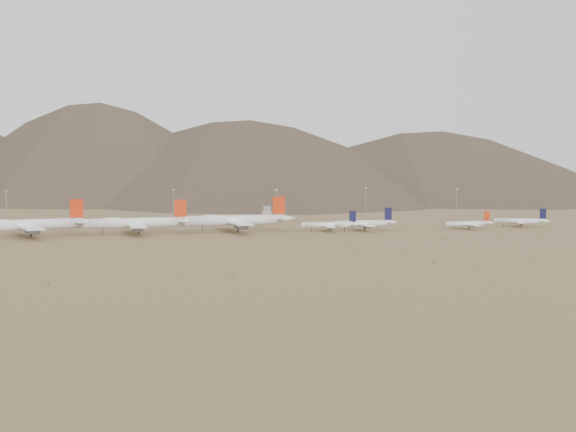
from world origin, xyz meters
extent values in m
plane|color=olive|center=(0.00, 0.00, 0.00)|extent=(3000.00, 3000.00, 0.00)
cylinder|color=white|center=(-135.73, 20.02, 7.84)|extent=(63.00, 27.57, 6.66)
cone|color=white|center=(-101.68, 31.95, 8.34)|extent=(12.92, 9.49, 5.99)
cube|color=white|center=(-136.94, 19.60, 6.84)|extent=(29.24, 59.14, 0.83)
cube|color=white|center=(-106.55, 30.24, 8.50)|extent=(12.89, 23.09, 0.40)
cube|color=red|center=(-107.76, 29.82, 17.07)|extent=(8.10, 3.33, 11.81)
cylinder|color=black|center=(-135.06, 22.02, 2.25)|extent=(0.54, 0.54, 4.51)
cylinder|color=black|center=(-133.96, 18.88, 2.25)|extent=(0.54, 0.54, 4.51)
ellipsoid|color=white|center=(-151.53, 14.49, 9.67)|extent=(21.10, 11.52, 3.99)
cylinder|color=slate|center=(-140.85, 30.74, 5.19)|extent=(7.07, 4.96, 3.00)
cylinder|color=slate|center=(-133.04, 8.45, 5.19)|extent=(7.07, 4.96, 3.00)
cylinder|color=slate|center=(-144.36, 40.77, 5.19)|extent=(7.07, 4.96, 3.00)
cylinder|color=slate|center=(-129.53, -1.58, 5.19)|extent=(7.07, 4.96, 3.00)
cylinder|color=white|center=(-70.32, 27.84, 7.50)|extent=(61.99, 13.10, 6.37)
sphere|color=white|center=(-100.96, 24.46, 7.50)|extent=(6.24, 6.24, 6.24)
cone|color=white|center=(-36.00, 31.63, 7.98)|extent=(11.66, 6.92, 5.73)
cube|color=white|center=(-71.54, 27.71, 6.55)|extent=(16.01, 57.26, 0.80)
cube|color=white|center=(-40.90, 31.09, 8.14)|extent=(7.87, 21.96, 0.38)
cube|color=red|center=(-42.12, 30.96, 16.34)|extent=(8.03, 1.45, 11.30)
cylinder|color=black|center=(-91.77, 25.47, 2.16)|extent=(0.41, 0.41, 4.32)
cylinder|color=black|center=(-69.26, 29.56, 2.16)|extent=(0.51, 0.51, 4.32)
cylinder|color=black|center=(-68.92, 26.40, 2.16)|extent=(0.51, 0.51, 4.32)
ellipsoid|color=white|center=(-86.25, 26.08, 9.25)|extent=(20.14, 6.92, 3.82)
cylinder|color=slate|center=(-72.78, 38.94, 4.97)|extent=(6.44, 3.53, 2.87)
cylinder|color=slate|center=(-70.30, 16.47, 4.97)|extent=(6.44, 3.53, 2.87)
cylinder|color=slate|center=(-73.90, 49.06, 4.97)|extent=(6.44, 3.53, 2.87)
cylinder|color=slate|center=(-69.18, 6.36, 4.97)|extent=(6.44, 3.53, 2.87)
cylinder|color=white|center=(-5.42, 31.18, 7.95)|extent=(65.63, 15.14, 6.75)
sphere|color=white|center=(-37.80, 26.96, 7.95)|extent=(6.61, 6.61, 6.61)
cone|color=white|center=(30.85, 35.91, 8.45)|extent=(12.44, 7.54, 6.07)
cube|color=white|center=(-6.71, 31.01, 6.93)|extent=(18.10, 60.71, 0.84)
cube|color=white|center=(25.67, 35.23, 8.62)|extent=(8.77, 23.32, 0.40)
cube|color=red|center=(24.37, 35.06, 17.31)|extent=(8.50, 1.70, 11.97)
cylinder|color=black|center=(-28.08, 28.22, 2.29)|extent=(0.44, 0.44, 4.57)
cylinder|color=black|center=(-4.34, 33.02, 2.29)|extent=(0.54, 0.54, 4.57)
cylinder|color=black|center=(-3.90, 29.67, 2.29)|extent=(0.54, 0.54, 4.57)
ellipsoid|color=white|center=(-22.25, 28.98, 9.80)|extent=(21.38, 7.72, 4.05)
cylinder|color=slate|center=(-8.26, 42.88, 5.26)|extent=(6.87, 3.86, 3.04)
cylinder|color=slate|center=(-5.16, 19.14, 5.26)|extent=(6.87, 3.86, 3.04)
cylinder|color=slate|center=(-9.65, 53.57, 5.26)|extent=(6.87, 3.86, 3.04)
cylinder|color=slate|center=(-3.77, 8.45, 5.26)|extent=(6.87, 3.86, 3.04)
cylinder|color=white|center=(56.77, 23.22, 4.47)|extent=(34.94, 7.35, 3.77)
sphere|color=white|center=(39.49, 25.02, 4.47)|extent=(3.70, 3.70, 3.70)
cone|color=white|center=(76.12, 21.21, 4.75)|extent=(6.57, 4.02, 3.39)
cube|color=white|center=(56.08, 23.30, 3.90)|extent=(8.61, 30.19, 0.47)
cube|color=white|center=(73.35, 21.50, 4.84)|extent=(4.28, 11.58, 0.23)
cube|color=#121134|center=(72.66, 21.57, 10.07)|extent=(4.53, 0.81, 7.44)
cylinder|color=black|center=(44.68, 24.48, 1.29)|extent=(0.40, 0.40, 2.58)
cylinder|color=black|center=(57.56, 24.09, 1.29)|extent=(0.50, 0.50, 2.58)
cylinder|color=black|center=(57.36, 22.21, 1.29)|extent=(0.50, 0.50, 2.58)
cylinder|color=slate|center=(56.94, 31.59, 2.97)|extent=(3.63, 2.05, 1.70)
cylinder|color=slate|center=(55.22, 15.00, 2.97)|extent=(3.63, 2.05, 1.70)
cylinder|color=white|center=(80.99, 23.54, 5.04)|extent=(39.36, 6.79, 4.25)
sphere|color=white|center=(61.45, 22.27, 5.04)|extent=(4.17, 4.17, 4.17)
cone|color=white|center=(102.88, 24.96, 5.36)|extent=(7.28, 4.28, 3.83)
cube|color=white|center=(80.21, 23.49, 4.40)|extent=(8.43, 33.91, 0.53)
cube|color=white|center=(99.75, 24.76, 5.46)|extent=(4.35, 12.96, 0.26)
cube|color=#121134|center=(98.97, 24.71, 11.36)|extent=(5.11, 0.71, 8.39)
cylinder|color=black|center=(67.31, 22.65, 1.45)|extent=(0.45, 0.45, 2.91)
cylinder|color=black|center=(81.70, 24.65, 1.45)|extent=(0.56, 0.56, 2.91)
cylinder|color=black|center=(81.84, 22.53, 1.45)|extent=(0.56, 0.56, 2.91)
cylinder|color=slate|center=(79.60, 32.87, 3.35)|extent=(4.03, 2.16, 1.91)
cylinder|color=slate|center=(80.82, 14.11, 3.35)|extent=(4.03, 2.16, 1.91)
cylinder|color=white|center=(155.61, 19.40, 4.03)|extent=(31.51, 5.93, 3.40)
sphere|color=white|center=(139.99, 18.13, 4.03)|extent=(3.33, 3.33, 3.33)
cone|color=white|center=(173.11, 20.82, 4.28)|extent=(5.87, 3.51, 3.06)
cube|color=white|center=(154.99, 19.35, 3.52)|extent=(7.18, 27.18, 0.43)
cube|color=white|center=(170.61, 20.62, 4.37)|extent=(3.64, 10.40, 0.20)
cube|color=red|center=(169.98, 20.57, 9.09)|extent=(4.09, 0.64, 6.72)
cylinder|color=black|center=(144.68, 18.51, 1.16)|extent=(0.36, 0.36, 2.33)
cylinder|color=black|center=(156.17, 20.30, 1.16)|extent=(0.45, 0.45, 2.33)
cylinder|color=black|center=(156.31, 18.61, 1.16)|extent=(0.45, 0.45, 2.33)
cylinder|color=slate|center=(154.38, 26.85, 2.68)|extent=(3.25, 1.78, 1.53)
cylinder|color=slate|center=(155.60, 11.85, 2.68)|extent=(3.25, 1.78, 1.53)
cylinder|color=white|center=(201.35, 31.07, 4.36)|extent=(32.84, 15.98, 3.68)
sphere|color=white|center=(185.61, 37.35, 4.36)|extent=(3.61, 3.61, 3.61)
cone|color=white|center=(218.97, 24.03, 4.63)|extent=(6.89, 5.34, 3.31)
cube|color=white|center=(200.72, 31.32, 3.81)|extent=(15.81, 28.99, 0.46)
cube|color=white|center=(216.46, 25.04, 4.73)|extent=(6.93, 11.38, 0.22)
cube|color=#121134|center=(215.83, 25.29, 9.83)|extent=(4.22, 1.94, 7.26)
cylinder|color=black|center=(190.33, 35.47, 1.26)|extent=(0.39, 0.39, 2.52)
cylinder|color=black|center=(202.32, 31.67, 1.26)|extent=(0.48, 0.48, 2.52)
cylinder|color=black|center=(201.64, 29.96, 1.26)|extent=(0.48, 0.48, 2.52)
cylinder|color=slate|center=(203.73, 38.88, 2.90)|extent=(3.76, 2.79, 1.66)
cylinder|color=slate|center=(197.70, 23.77, 2.90)|extent=(3.76, 2.79, 1.66)
cube|color=gray|center=(30.00, 120.00, 4.00)|extent=(8.00, 8.00, 8.00)
cube|color=slate|center=(30.00, 120.00, 10.00)|extent=(6.00, 6.00, 4.00)
cylinder|color=gray|center=(-167.54, 126.67, 12.50)|extent=(0.50, 0.50, 25.00)
cube|color=gray|center=(-167.54, 126.67, 25.30)|extent=(2.00, 0.60, 0.80)
cylinder|color=gray|center=(-42.74, 128.41, 12.50)|extent=(0.50, 0.50, 25.00)
cube|color=gray|center=(-42.74, 128.41, 25.30)|extent=(2.00, 0.60, 0.80)
cylinder|color=gray|center=(36.73, 111.98, 12.50)|extent=(0.50, 0.50, 25.00)
cube|color=gray|center=(36.73, 111.98, 25.30)|extent=(2.00, 0.60, 0.80)
cylinder|color=gray|center=(119.42, 142.08, 12.50)|extent=(0.50, 0.50, 25.00)
cube|color=gray|center=(119.42, 142.08, 25.30)|extent=(2.00, 0.60, 0.80)
cylinder|color=gray|center=(190.44, 116.10, 12.50)|extent=(0.50, 0.50, 25.00)
cube|color=gray|center=(190.44, 116.10, 25.30)|extent=(2.00, 0.60, 0.80)
ellipsoid|color=brown|center=(-13.32, -106.05, 0.13)|extent=(0.50, 0.50, 0.27)
ellipsoid|color=brown|center=(185.00, -20.20, 0.46)|extent=(1.03, 1.03, 0.92)
ellipsoid|color=brown|center=(38.63, -100.54, 0.37)|extent=(0.86, 0.86, 0.74)
ellipsoid|color=brown|center=(8.86, -75.99, 0.32)|extent=(0.98, 0.98, 0.64)
ellipsoid|color=brown|center=(24.38, -11.88, 0.27)|extent=(0.82, 0.82, 0.54)
ellipsoid|color=brown|center=(113.97, -137.94, 0.22)|extent=(0.83, 0.83, 0.44)
ellipsoid|color=brown|center=(-29.74, -157.52, 0.32)|extent=(0.84, 0.84, 0.63)
ellipsoid|color=brown|center=(149.09, -3.63, 0.22)|extent=(0.76, 0.76, 0.44)
ellipsoid|color=brown|center=(-52.02, -149.17, 0.20)|extent=(0.51, 0.51, 0.40)
ellipsoid|color=brown|center=(51.87, -40.94, 0.29)|extent=(1.09, 1.09, 0.58)
ellipsoid|color=brown|center=(168.39, -12.09, 0.27)|extent=(1.02, 1.02, 0.54)
ellipsoid|color=brown|center=(-32.58, -152.79, 0.31)|extent=(0.77, 0.77, 0.61)
ellipsoid|color=brown|center=(64.75, -138.15, 0.42)|extent=(1.06, 1.06, 0.83)
ellipsoid|color=brown|center=(109.65, -43.08, 0.42)|extent=(0.96, 0.96, 0.84)
ellipsoid|color=brown|center=(157.16, -24.77, 0.40)|extent=(1.03, 1.03, 0.80)
ellipsoid|color=brown|center=(49.61, -76.78, 0.45)|extent=(1.05, 1.05, 0.90)
ellipsoid|color=brown|center=(159.53, -16.24, 0.31)|extent=(1.08, 1.08, 0.62)
ellipsoid|color=brown|center=(-118.34, -40.96, 0.20)|extent=(0.77, 0.77, 0.39)
ellipsoid|color=brown|center=(-16.10, -130.38, 0.18)|extent=(0.53, 0.53, 0.36)
ellipsoid|color=brown|center=(32.94, -98.07, 0.29)|extent=(0.72, 0.72, 0.59)
ellipsoid|color=brown|center=(76.02, -154.24, 0.25)|extent=(0.75, 0.75, 0.49)
ellipsoid|color=brown|center=(31.63, -18.55, 0.42)|extent=(1.02, 1.02, 0.84)
ellipsoid|color=brown|center=(-100.76, -166.17, 0.29)|extent=(0.99, 0.99, 0.58)
ellipsoid|color=brown|center=(19.87, -26.14, 0.23)|extent=(0.52, 0.52, 0.47)
ellipsoid|color=brown|center=(60.88, -106.53, 0.31)|extent=(0.93, 0.93, 0.61)
camera|label=1|loc=(-64.33, -446.38, 43.93)|focal=45.00mm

